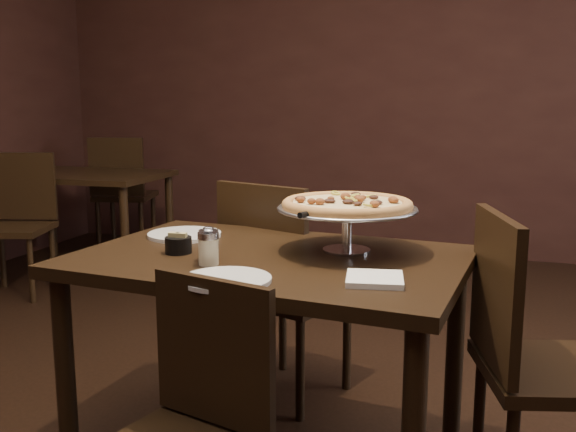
# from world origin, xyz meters

# --- Properties ---
(room) EXTENTS (6.04, 7.04, 2.84)m
(room) POSITION_xyz_m (0.06, 0.03, 1.40)
(room) COLOR black
(room) RESTS_ON ground
(dining_table) EXTENTS (1.34, 0.97, 0.78)m
(dining_table) POSITION_xyz_m (-0.01, 0.04, 0.68)
(dining_table) COLOR black
(dining_table) RESTS_ON ground
(background_table) EXTENTS (1.20, 0.80, 0.75)m
(background_table) POSITION_xyz_m (-2.20, 2.26, 0.65)
(background_table) COLOR black
(background_table) RESTS_ON ground
(pizza_stand) EXTENTS (0.47, 0.47, 0.19)m
(pizza_stand) POSITION_xyz_m (0.22, 0.16, 0.94)
(pizza_stand) COLOR silver
(pizza_stand) RESTS_ON dining_table
(parmesan_shaker) EXTENTS (0.07, 0.07, 0.11)m
(parmesan_shaker) POSITION_xyz_m (-0.15, -0.14, 0.83)
(parmesan_shaker) COLOR beige
(parmesan_shaker) RESTS_ON dining_table
(pepper_flake_shaker) EXTENTS (0.06, 0.06, 0.11)m
(pepper_flake_shaker) POSITION_xyz_m (-0.18, -0.08, 0.83)
(pepper_flake_shaker) COLOR maroon
(pepper_flake_shaker) RESTS_ON dining_table
(packet_caddy) EXTENTS (0.09, 0.09, 0.07)m
(packet_caddy) POSITION_xyz_m (-0.31, -0.02, 0.81)
(packet_caddy) COLOR black
(packet_caddy) RESTS_ON dining_table
(napkin_stack) EXTENTS (0.18, 0.18, 0.02)m
(napkin_stack) POSITION_xyz_m (0.37, -0.19, 0.79)
(napkin_stack) COLOR white
(napkin_stack) RESTS_ON dining_table
(plate_left) EXTENTS (0.27, 0.27, 0.01)m
(plate_left) POSITION_xyz_m (-0.41, 0.23, 0.79)
(plate_left) COLOR white
(plate_left) RESTS_ON dining_table
(plate_near) EXTENTS (0.25, 0.25, 0.01)m
(plate_near) POSITION_xyz_m (-0.03, -0.30, 0.79)
(plate_near) COLOR white
(plate_near) RESTS_ON dining_table
(serving_spatula) EXTENTS (0.14, 0.14, 0.02)m
(serving_spatula) POSITION_xyz_m (0.14, -0.02, 0.93)
(serving_spatula) COLOR silver
(serving_spatula) RESTS_ON pizza_stand
(chair_far) EXTENTS (0.57, 0.57, 0.95)m
(chair_far) POSITION_xyz_m (-0.14, 0.59, 0.52)
(chair_far) COLOR black
(chair_far) RESTS_ON ground
(chair_near) EXTENTS (0.48, 0.48, 0.82)m
(chair_near) POSITION_xyz_m (-0.06, -0.52, 0.45)
(chair_near) COLOR black
(chair_near) RESTS_ON ground
(chair_side) EXTENTS (0.53, 0.53, 0.94)m
(chair_side) POSITION_xyz_m (0.82, 0.09, 0.52)
(chair_side) COLOR black
(chair_side) RESTS_ON ground
(bg_chair_far) EXTENTS (0.55, 0.55, 0.99)m
(bg_chair_far) POSITION_xyz_m (-2.25, 2.91, 0.54)
(bg_chair_far) COLOR black
(bg_chair_far) RESTS_ON ground
(bg_chair_near) EXTENTS (0.53, 0.53, 0.94)m
(bg_chair_near) POSITION_xyz_m (-2.30, 1.64, 0.51)
(bg_chair_near) COLOR black
(bg_chair_near) RESTS_ON ground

